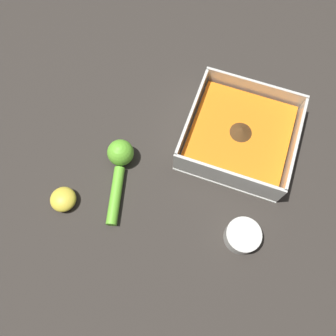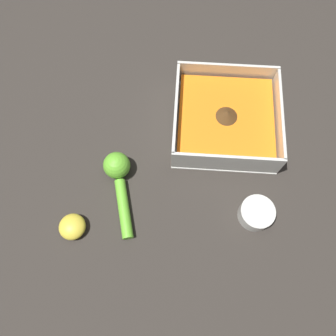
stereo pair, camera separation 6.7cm
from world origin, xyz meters
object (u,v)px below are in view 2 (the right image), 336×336
Objects in this scene: spice_bowl at (256,213)px; lemon_half at (72,227)px; square_dish at (225,119)px; lemon_squeezer at (119,176)px.

lemon_half is (-0.37, -0.05, -0.00)m from spice_bowl.
square_dish is 4.26× the size of lemon_half.
spice_bowl reaches higher than lemon_half.
square_dish is 1.28× the size of lemon_squeezer.
lemon_squeezer is 0.14m from lemon_half.
lemon_squeezer reaches higher than spice_bowl.
lemon_squeezer is at bearing 168.26° from spice_bowl.
square_dish reaches higher than spice_bowl.
lemon_squeezer is at bearing -146.03° from square_dish.
spice_bowl is 0.39× the size of lemon_squeezer.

